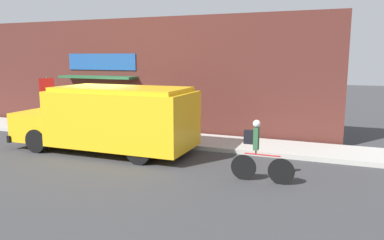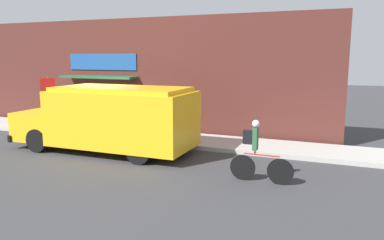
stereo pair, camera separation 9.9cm
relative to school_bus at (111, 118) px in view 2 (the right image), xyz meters
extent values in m
plane|color=#38383A|center=(-1.22, 1.30, -1.17)|extent=(70.00, 70.00, 0.00)
cube|color=#ADAAA3|center=(-1.22, 2.34, -1.09)|extent=(28.00, 2.09, 0.15)
cube|color=#4C231E|center=(-1.22, 3.64, 1.26)|extent=(17.24, 0.18, 4.86)
cube|color=#1E4C93|center=(-2.78, 3.53, 1.85)|extent=(3.50, 0.05, 0.72)
cube|color=#235633|center=(-2.78, 3.17, 1.18)|extent=(3.68, 0.76, 0.10)
cube|color=yellow|center=(0.46, 0.00, 0.03)|extent=(4.81, 2.33, 1.83)
cube|color=yellow|center=(-2.74, -0.03, -0.38)|extent=(1.63, 2.11, 1.00)
cube|color=yellow|center=(0.46, 0.00, 1.01)|extent=(4.43, 2.14, 0.14)
cube|color=black|center=(-3.50, -0.04, -0.78)|extent=(0.14, 2.23, 0.24)
cube|color=red|center=(-0.87, 1.38, 0.12)|extent=(0.03, 0.44, 0.44)
cylinder|color=black|center=(-2.34, 0.95, -0.76)|extent=(0.81, 0.27, 0.81)
cylinder|color=black|center=(-2.32, -1.00, -0.76)|extent=(0.81, 0.27, 0.81)
cylinder|color=black|center=(1.63, 1.00, -0.76)|extent=(0.81, 0.27, 0.81)
cylinder|color=black|center=(1.65, -0.96, -0.76)|extent=(0.81, 0.27, 0.81)
cylinder|color=black|center=(5.94, -1.21, -0.83)|extent=(0.68, 0.04, 0.68)
cylinder|color=black|center=(4.95, -1.21, -0.83)|extent=(0.68, 0.04, 0.68)
cylinder|color=red|center=(5.44, -1.21, -0.44)|extent=(0.94, 0.04, 0.04)
cylinder|color=red|center=(5.27, -1.21, -0.38)|extent=(0.04, 0.04, 0.12)
cube|color=#2D5B38|center=(5.27, -1.21, -0.02)|extent=(0.12, 0.20, 0.59)
sphere|color=white|center=(5.27, -1.21, 0.37)|extent=(0.20, 0.20, 0.20)
cube|color=black|center=(5.08, -1.21, 0.01)|extent=(0.26, 0.14, 0.36)
cylinder|color=slate|center=(-4.51, 2.00, 0.10)|extent=(0.07, 0.07, 2.23)
cube|color=red|center=(-4.51, 1.95, 0.86)|extent=(0.45, 0.45, 0.60)
cylinder|color=slate|center=(-5.42, 2.77, -0.60)|extent=(0.50, 0.50, 0.82)
cylinder|color=black|center=(-5.42, 2.77, -0.17)|extent=(0.51, 0.51, 0.04)
camera|label=1|loc=(7.25, -10.60, 2.07)|focal=35.00mm
camera|label=2|loc=(7.34, -10.57, 2.07)|focal=35.00mm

